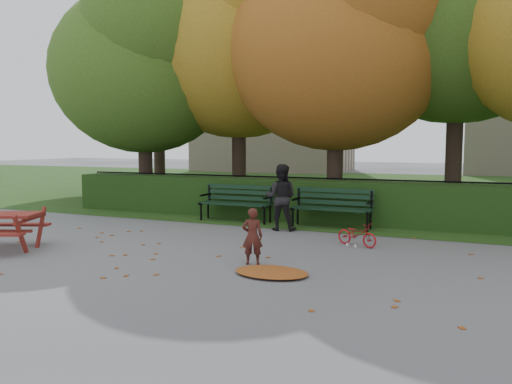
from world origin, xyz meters
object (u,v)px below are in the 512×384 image
at_px(bench_right, 332,205).
at_px(bicycle, 357,234).
at_px(tree_b, 246,27).
at_px(child, 252,236).
at_px(adult, 281,197).
at_px(tree_f, 162,44).
at_px(tree_a, 147,57).
at_px(bench_left, 237,200).
at_px(tree_c, 347,31).

distance_m(bench_right, bicycle, 2.10).
bearing_deg(tree_b, child, -64.69).
xyz_separation_m(adult, bicycle, (1.90, -1.04, -0.51)).
bearing_deg(tree_f, tree_a, -62.02).
relative_size(tree_f, bench_right, 5.10).
bearing_deg(tree_a, adult, -26.61).
bearing_deg(bicycle, tree_f, 73.79).
bearing_deg(child, tree_b, -86.62).
relative_size(tree_b, bench_left, 4.88).
height_order(tree_b, child, tree_b).
distance_m(bench_left, bicycle, 3.84).
bearing_deg(child, bench_left, -83.18).
distance_m(tree_b, bench_right, 6.76).
distance_m(tree_a, tree_b, 3.11).
relative_size(tree_f, child, 10.22).
distance_m(adult, bicycle, 2.23).
height_order(tree_b, adult, tree_b).
relative_size(tree_a, adult, 5.15).
relative_size(bench_right, bicycle, 2.15).
height_order(adult, bicycle, adult).
xyz_separation_m(tree_a, bicycle, (7.25, -3.72, -4.30)).
bearing_deg(tree_b, tree_a, -156.95).
height_order(bench_right, child, child).
xyz_separation_m(bench_left, bicycle, (3.36, -1.84, -0.30)).
height_order(tree_b, bicycle, tree_b).
distance_m(tree_a, bench_left, 5.89).
relative_size(bench_left, adult, 1.24).
distance_m(bench_left, child, 4.46).
xyz_separation_m(tree_a, tree_c, (6.02, 0.38, 0.30)).
height_order(tree_a, adult, tree_a).
xyz_separation_m(tree_b, bench_right, (3.54, -3.04, -4.88)).
bearing_deg(tree_c, bench_right, -83.30).
bearing_deg(adult, tree_c, -112.56).
bearing_deg(tree_a, tree_f, 117.98).
bearing_deg(adult, tree_a, -36.67).
bearing_deg(child, tree_f, -71.75).
distance_m(tree_b, tree_c, 3.42).
xyz_separation_m(bench_right, adult, (-0.94, -0.80, 0.21)).
xyz_separation_m(tree_c, bicycle, (1.22, -4.10, -4.60)).
height_order(tree_c, bench_left, tree_c).
height_order(tree_c, adult, tree_c).
relative_size(tree_b, tree_c, 1.10).
bearing_deg(tree_a, tree_b, 23.05).
bearing_deg(tree_c, child, -89.89).
bearing_deg(tree_c, bench_left, -133.36).
xyz_separation_m(tree_b, tree_f, (-4.69, 2.49, 0.29)).
height_order(tree_c, bench_right, tree_c).
distance_m(tree_c, tree_f, 8.66).
bearing_deg(bench_right, child, -93.71).
height_order(tree_f, child, tree_f).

